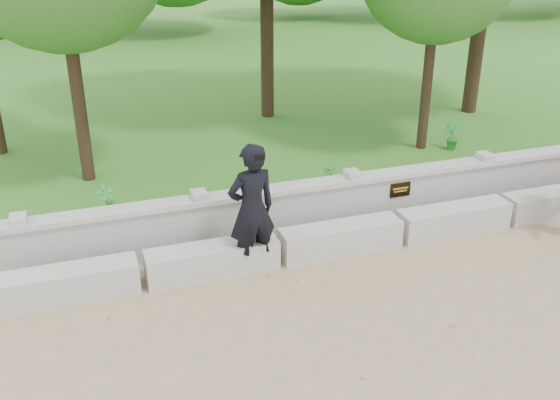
% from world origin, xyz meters
% --- Properties ---
extents(ground, '(80.00, 80.00, 0.00)m').
position_xyz_m(ground, '(0.00, 0.00, 0.00)').
color(ground, tan).
rests_on(ground, ground).
extents(lawn, '(40.00, 22.00, 0.25)m').
position_xyz_m(lawn, '(0.00, 14.00, 0.12)').
color(lawn, '#356D1A').
rests_on(lawn, ground).
extents(concrete_bench, '(11.90, 0.45, 0.45)m').
position_xyz_m(concrete_bench, '(0.00, 1.90, 0.22)').
color(concrete_bench, beige).
rests_on(concrete_bench, ground).
extents(parapet_wall, '(12.50, 0.35, 0.90)m').
position_xyz_m(parapet_wall, '(0.00, 2.60, 0.46)').
color(parapet_wall, '#B1AFA7').
rests_on(parapet_wall, ground).
extents(man_main, '(0.77, 0.69, 1.94)m').
position_xyz_m(man_main, '(-2.43, 1.80, 0.97)').
color(man_main, black).
rests_on(man_main, ground).
extents(shrub_a, '(0.41, 0.37, 0.65)m').
position_xyz_m(shrub_a, '(-4.27, 3.58, 0.57)').
color(shrub_a, '#2E8933').
rests_on(shrub_a, lawn).
extents(shrub_b, '(0.33, 0.37, 0.56)m').
position_xyz_m(shrub_b, '(2.82, 4.80, 0.53)').
color(shrub_b, '#2E8933').
rests_on(shrub_b, lawn).
extents(shrub_d, '(0.30, 0.33, 0.53)m').
position_xyz_m(shrub_d, '(-0.48, 3.54, 0.51)').
color(shrub_d, '#2E8933').
rests_on(shrub_d, lawn).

